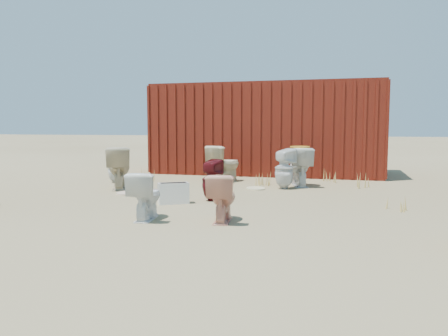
% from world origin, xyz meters
% --- Properties ---
extents(ground, '(100.00, 100.00, 0.00)m').
position_xyz_m(ground, '(0.00, 0.00, 0.00)').
color(ground, olive).
rests_on(ground, ground).
extents(shipping_container, '(6.00, 2.40, 2.40)m').
position_xyz_m(shipping_container, '(0.00, 5.20, 1.20)').
color(shipping_container, '#530E0D').
rests_on(shipping_container, ground).
extents(toilet_front_pink, '(0.44, 0.68, 0.65)m').
position_xyz_m(toilet_front_pink, '(0.45, -1.17, 0.33)').
color(toilet_front_pink, '#E89F86').
rests_on(toilet_front_pink, ground).
extents(toilet_front_c, '(0.45, 0.69, 0.66)m').
position_xyz_m(toilet_front_c, '(-0.60, -1.32, 0.33)').
color(toilet_front_c, white).
rests_on(toilet_front_c, ground).
extents(toilet_front_maroon, '(0.40, 0.40, 0.71)m').
position_xyz_m(toilet_front_maroon, '(-0.16, 0.36, 0.36)').
color(toilet_front_maroon, '#510E12').
rests_on(toilet_front_maroon, ground).
extents(toilet_back_a, '(0.35, 0.35, 0.66)m').
position_xyz_m(toilet_back_a, '(-2.99, 2.11, 0.33)').
color(toilet_back_a, white).
rests_on(toilet_back_a, ground).
extents(toilet_back_beige_left, '(0.81, 0.97, 0.86)m').
position_xyz_m(toilet_back_beige_left, '(-2.41, 1.25, 0.43)').
color(toilet_back_beige_left, '#C7B692').
rests_on(toilet_back_beige_left, ground).
extents(toilet_back_beige_right, '(0.81, 0.95, 0.84)m').
position_xyz_m(toilet_back_beige_right, '(-0.62, 2.93, 0.42)').
color(toilet_back_beige_right, beige).
rests_on(toilet_back_beige_right, ground).
extents(toilet_back_yellowlid, '(0.67, 0.91, 0.83)m').
position_xyz_m(toilet_back_yellowlid, '(1.13, 2.63, 0.42)').
color(toilet_back_yellowlid, silver).
rests_on(toilet_back_yellowlid, ground).
extents(toilet_back_e, '(0.53, 0.54, 0.83)m').
position_xyz_m(toilet_back_e, '(0.86, 2.13, 0.42)').
color(toilet_back_e, silver).
rests_on(toilet_back_e, ground).
extents(yellow_lid, '(0.42, 0.53, 0.02)m').
position_xyz_m(yellow_lid, '(1.13, 2.63, 0.84)').
color(yellow_lid, '#C58722').
rests_on(yellow_lid, toilet_back_yellowlid).
extents(loose_tank, '(0.53, 0.44, 0.35)m').
position_xyz_m(loose_tank, '(-0.69, -0.07, 0.17)').
color(loose_tank, white).
rests_on(loose_tank, ground).
extents(loose_lid_near, '(0.53, 0.60, 0.02)m').
position_xyz_m(loose_lid_near, '(0.31, 1.96, 0.01)').
color(loose_lid_near, beige).
rests_on(loose_lid_near, ground).
extents(loose_lid_far, '(0.46, 0.54, 0.02)m').
position_xyz_m(loose_lid_far, '(-1.96, 0.70, 0.01)').
color(loose_lid_far, beige).
rests_on(loose_lid_far, ground).
extents(weed_clump_a, '(0.36, 0.36, 0.30)m').
position_xyz_m(weed_clump_a, '(-2.33, 2.50, 0.15)').
color(weed_clump_a, tan).
rests_on(weed_clump_a, ground).
extents(weed_clump_b, '(0.32, 0.32, 0.26)m').
position_xyz_m(weed_clump_b, '(0.35, 2.55, 0.13)').
color(weed_clump_b, tan).
rests_on(weed_clump_b, ground).
extents(weed_clump_c, '(0.36, 0.36, 0.30)m').
position_xyz_m(weed_clump_c, '(2.39, 2.71, 0.15)').
color(weed_clump_c, tan).
rests_on(weed_clump_c, ground).
extents(weed_clump_d, '(0.30, 0.30, 0.26)m').
position_xyz_m(weed_clump_d, '(-0.72, 3.50, 0.13)').
color(weed_clump_d, tan).
rests_on(weed_clump_d, ground).
extents(weed_clump_e, '(0.34, 0.34, 0.29)m').
position_xyz_m(weed_clump_e, '(1.75, 3.50, 0.14)').
color(weed_clump_e, tan).
rests_on(weed_clump_e, ground).
extents(weed_clump_f, '(0.28, 0.28, 0.20)m').
position_xyz_m(weed_clump_f, '(2.81, 0.25, 0.10)').
color(weed_clump_f, tan).
rests_on(weed_clump_f, ground).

